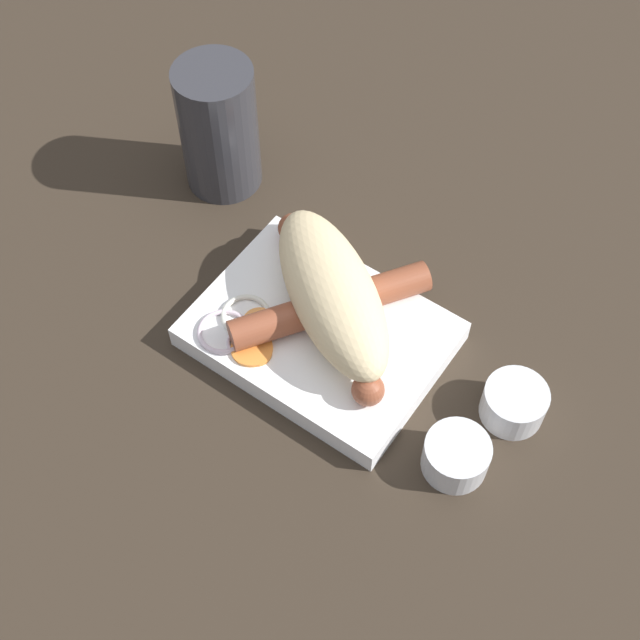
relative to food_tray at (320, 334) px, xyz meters
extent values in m
plane|color=#33281E|center=(0.00, 0.00, -0.01)|extent=(3.00, 3.00, 0.00)
cube|color=white|center=(0.00, 0.00, 0.00)|extent=(0.20, 0.15, 0.02)
ellipsoid|color=beige|center=(0.00, 0.02, 0.04)|extent=(0.18, 0.16, 0.06)
cylinder|color=brown|center=(0.00, 0.02, 0.02)|extent=(0.12, 0.16, 0.03)
sphere|color=brown|center=(0.07, -0.03, 0.02)|extent=(0.03, 0.03, 0.03)
sphere|color=brown|center=(-0.07, 0.06, 0.02)|extent=(0.03, 0.03, 0.03)
cylinder|color=orange|center=(-0.03, -0.05, 0.01)|extent=(0.04, 0.04, 0.00)
cylinder|color=orange|center=(-0.03, -0.05, 0.01)|extent=(0.03, 0.03, 0.00)
cylinder|color=#F99E4C|center=(-0.04, -0.03, 0.01)|extent=(0.04, 0.04, 0.00)
torus|color=silver|center=(-0.06, -0.03, 0.01)|extent=(0.04, 0.04, 0.00)
torus|color=silver|center=(-0.04, -0.05, 0.01)|extent=(0.03, 0.03, 0.00)
torus|color=silver|center=(-0.06, -0.05, 0.01)|extent=(0.04, 0.04, 0.00)
cylinder|color=silver|center=(0.15, -0.03, 0.00)|extent=(0.05, 0.05, 0.03)
cylinder|color=gold|center=(0.15, -0.03, 0.00)|extent=(0.04, 0.04, 0.01)
cylinder|color=silver|center=(0.17, 0.03, 0.00)|extent=(0.05, 0.05, 0.03)
cylinder|color=#4C662D|center=(0.17, 0.03, 0.00)|extent=(0.04, 0.04, 0.01)
cylinder|color=#333338|center=(-0.18, 0.10, 0.05)|extent=(0.07, 0.07, 0.13)
camera|label=1|loc=(0.23, -0.33, 0.63)|focal=50.00mm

